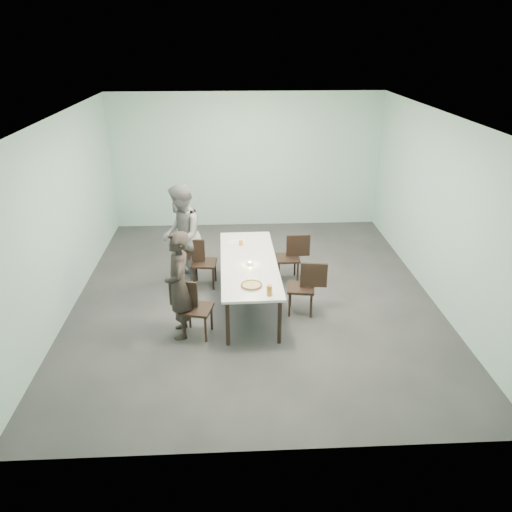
{
  "coord_description": "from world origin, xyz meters",
  "views": [
    {
      "loc": [
        -0.36,
        -7.54,
        4.12
      ],
      "look_at": [
        0.0,
        -0.59,
        1.0
      ],
      "focal_mm": 35.0,
      "sensor_mm": 36.0,
      "label": 1
    }
  ],
  "objects_px": {
    "chair_far_left": "(199,259)",
    "beer_glass": "(269,290)",
    "diner_far": "(181,236)",
    "pizza": "(252,285)",
    "chair_far_right": "(292,254)",
    "side_plate": "(254,279)",
    "diner_near": "(179,285)",
    "chair_near_right": "(306,284)",
    "tealight": "(250,263)",
    "table": "(249,265)",
    "water_tumbler": "(270,291)",
    "chair_near_left": "(191,304)",
    "amber_tumbler": "(241,243)"
  },
  "relations": [
    {
      "from": "chair_far_left",
      "to": "diner_far",
      "type": "relative_size",
      "value": 0.48
    },
    {
      "from": "table",
      "to": "amber_tumbler",
      "type": "xyz_separation_m",
      "value": [
        -0.11,
        0.7,
        0.1
      ]
    },
    {
      "from": "side_plate",
      "to": "amber_tumbler",
      "type": "relative_size",
      "value": 2.25
    },
    {
      "from": "chair_near_right",
      "to": "diner_near",
      "type": "height_order",
      "value": "diner_near"
    },
    {
      "from": "pizza",
      "to": "chair_near_right",
      "type": "bearing_deg",
      "value": 29.67
    },
    {
      "from": "chair_far_left",
      "to": "beer_glass",
      "type": "bearing_deg",
      "value": -54.48
    },
    {
      "from": "chair_far_left",
      "to": "chair_far_right",
      "type": "xyz_separation_m",
      "value": [
        1.64,
        0.13,
        0.0
      ]
    },
    {
      "from": "table",
      "to": "water_tumbler",
      "type": "relative_size",
      "value": 29.05
    },
    {
      "from": "table",
      "to": "diner_near",
      "type": "relative_size",
      "value": 1.6
    },
    {
      "from": "table",
      "to": "diner_near",
      "type": "bearing_deg",
      "value": -139.19
    },
    {
      "from": "chair_far_right",
      "to": "chair_far_left",
      "type": "bearing_deg",
      "value": 2.97
    },
    {
      "from": "chair_near_left",
      "to": "water_tumbler",
      "type": "height_order",
      "value": "chair_near_left"
    },
    {
      "from": "diner_near",
      "to": "water_tumbler",
      "type": "bearing_deg",
      "value": 74.91
    },
    {
      "from": "chair_far_left",
      "to": "diner_far",
      "type": "xyz_separation_m",
      "value": [
        -0.3,
        0.13,
        0.4
      ]
    },
    {
      "from": "table",
      "to": "chair_far_left",
      "type": "xyz_separation_m",
      "value": [
        -0.84,
        0.68,
        -0.19
      ]
    },
    {
      "from": "table",
      "to": "chair_near_right",
      "type": "distance_m",
      "value": 0.98
    },
    {
      "from": "chair_near_right",
      "to": "pizza",
      "type": "relative_size",
      "value": 2.56
    },
    {
      "from": "diner_near",
      "to": "side_plate",
      "type": "xyz_separation_m",
      "value": [
        1.09,
        0.26,
        -0.06
      ]
    },
    {
      "from": "chair_far_left",
      "to": "diner_near",
      "type": "distance_m",
      "value": 1.62
    },
    {
      "from": "chair_far_left",
      "to": "beer_glass",
      "type": "relative_size",
      "value": 5.8
    },
    {
      "from": "diner_near",
      "to": "diner_far",
      "type": "distance_m",
      "value": 1.71
    },
    {
      "from": "chair_far_left",
      "to": "amber_tumbler",
      "type": "bearing_deg",
      "value": 6.52
    },
    {
      "from": "chair_near_left",
      "to": "tealight",
      "type": "height_order",
      "value": "chair_near_left"
    },
    {
      "from": "chair_near_left",
      "to": "pizza",
      "type": "bearing_deg",
      "value": 15.9
    },
    {
      "from": "diner_far",
      "to": "pizza",
      "type": "height_order",
      "value": "diner_far"
    },
    {
      "from": "chair_far_left",
      "to": "chair_near_right",
      "type": "distance_m",
      "value": 2.02
    },
    {
      "from": "amber_tumbler",
      "to": "chair_near_left",
      "type": "bearing_deg",
      "value": -115.52
    },
    {
      "from": "table",
      "to": "water_tumbler",
      "type": "bearing_deg",
      "value": -76.96
    },
    {
      "from": "chair_near_right",
      "to": "side_plate",
      "type": "bearing_deg",
      "value": 27.87
    },
    {
      "from": "diner_near",
      "to": "chair_near_left",
      "type": "bearing_deg",
      "value": 78.81
    },
    {
      "from": "beer_glass",
      "to": "water_tumbler",
      "type": "bearing_deg",
      "value": 77.1
    },
    {
      "from": "chair_near_right",
      "to": "amber_tumbler",
      "type": "distance_m",
      "value": 1.49
    },
    {
      "from": "chair_far_right",
      "to": "side_plate",
      "type": "xyz_separation_m",
      "value": [
        -0.75,
        -1.45,
        0.25
      ]
    },
    {
      "from": "chair_near_right",
      "to": "diner_near",
      "type": "relative_size",
      "value": 0.53
    },
    {
      "from": "tealight",
      "to": "chair_near_left",
      "type": "bearing_deg",
      "value": -138.2
    },
    {
      "from": "chair_far_left",
      "to": "side_plate",
      "type": "xyz_separation_m",
      "value": [
        0.89,
        -1.32,
        0.25
      ]
    },
    {
      "from": "tealight",
      "to": "pizza",
      "type": "bearing_deg",
      "value": -90.67
    },
    {
      "from": "chair_near_left",
      "to": "side_plate",
      "type": "bearing_deg",
      "value": 29.06
    },
    {
      "from": "tealight",
      "to": "water_tumbler",
      "type": "bearing_deg",
      "value": -76.3
    },
    {
      "from": "side_plate",
      "to": "water_tumbler",
      "type": "xyz_separation_m",
      "value": [
        0.2,
        -0.45,
        0.04
      ]
    },
    {
      "from": "chair_far_left",
      "to": "tealight",
      "type": "distance_m",
      "value": 1.2
    },
    {
      "from": "side_plate",
      "to": "water_tumbler",
      "type": "height_order",
      "value": "water_tumbler"
    },
    {
      "from": "chair_far_left",
      "to": "tealight",
      "type": "relative_size",
      "value": 15.54
    },
    {
      "from": "tealight",
      "to": "amber_tumbler",
      "type": "height_order",
      "value": "amber_tumbler"
    },
    {
      "from": "side_plate",
      "to": "water_tumbler",
      "type": "distance_m",
      "value": 0.5
    },
    {
      "from": "amber_tumbler",
      "to": "chair_far_left",
      "type": "bearing_deg",
      "value": -178.22
    },
    {
      "from": "tealight",
      "to": "chair_far_left",
      "type": "bearing_deg",
      "value": 137.18
    },
    {
      "from": "chair_far_right",
      "to": "pizza",
      "type": "relative_size",
      "value": 2.56
    },
    {
      "from": "chair_near_right",
      "to": "tealight",
      "type": "distance_m",
      "value": 0.95
    },
    {
      "from": "water_tumbler",
      "to": "amber_tumbler",
      "type": "distance_m",
      "value": 1.83
    }
  ]
}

